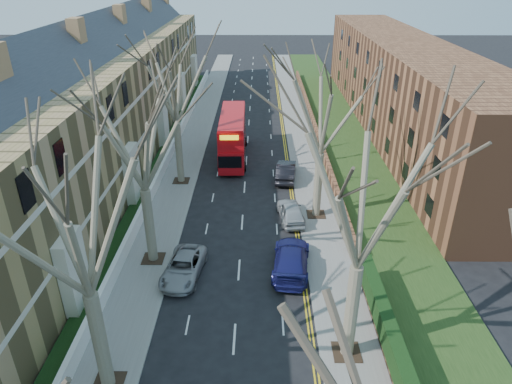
{
  "coord_description": "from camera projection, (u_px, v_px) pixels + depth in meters",
  "views": [
    {
      "loc": [
        1.27,
        -8.83,
        17.67
      ],
      "look_at": [
        1.06,
        19.62,
        3.26
      ],
      "focal_mm": 32.0,
      "sensor_mm": 36.0,
      "label": 1
    }
  ],
  "objects": [
    {
      "name": "double_decker_bus",
      "position": [
        233.0,
        137.0,
        45.09
      ],
      "size": [
        2.78,
        10.41,
        4.36
      ],
      "rotation": [
        0.0,
        0.0,
        3.16
      ],
      "color": "#B60D13",
      "rests_on": "ground"
    },
    {
      "name": "car_right_near",
      "position": [
        291.0,
        259.0,
        28.92
      ],
      "size": [
        2.83,
        5.71,
        1.59
      ],
      "primitive_type": "imported",
      "rotation": [
        0.0,
        0.0,
        3.03
      ],
      "color": "navy",
      "rests_on": "ground"
    },
    {
      "name": "car_left_far",
      "position": [
        184.0,
        267.0,
        28.4
      ],
      "size": [
        2.72,
        4.93,
        1.31
      ],
      "primitive_type": "imported",
      "rotation": [
        0.0,
        0.0,
        -0.12
      ],
      "color": "gray",
      "rests_on": "ground"
    },
    {
      "name": "tree_left_mid",
      "position": [
        72.0,
        206.0,
        16.94
      ],
      "size": [
        10.5,
        10.5,
        14.71
      ],
      "color": "#736952",
      "rests_on": "ground"
    },
    {
      "name": "tree_right_mid",
      "position": [
        367.0,
        183.0,
        18.65
      ],
      "size": [
        10.5,
        10.5,
        14.71
      ],
      "color": "#736952",
      "rests_on": "ground"
    },
    {
      "name": "terrace_left",
      "position": [
        94.0,
        112.0,
        41.12
      ],
      "size": [
        9.7,
        78.0,
        13.6
      ],
      "color": "#967F4C",
      "rests_on": "ground"
    },
    {
      "name": "tree_right_far",
      "position": [
        324.0,
        99.0,
        31.28
      ],
      "size": [
        10.15,
        10.15,
        14.22
      ],
      "color": "#736952",
      "rests_on": "ground"
    },
    {
      "name": "tree_left_far",
      "position": [
        137.0,
        127.0,
        26.01
      ],
      "size": [
        10.15,
        10.15,
        14.22
      ],
      "color": "#736952",
      "rests_on": "ground"
    },
    {
      "name": "car_right_mid",
      "position": [
        291.0,
        212.0,
        34.56
      ],
      "size": [
        2.19,
        4.44,
        1.46
      ],
      "primitive_type": "imported",
      "rotation": [
        0.0,
        0.0,
        3.25
      ],
      "color": "#A0A5A9",
      "rests_on": "ground"
    },
    {
      "name": "pavement_right",
      "position": [
        302.0,
        139.0,
        50.6
      ],
      "size": [
        3.0,
        102.0,
        0.12
      ],
      "primitive_type": "cube",
      "color": "slate",
      "rests_on": "ground"
    },
    {
      "name": "pavement_left",
      "position": [
        194.0,
        139.0,
        50.68
      ],
      "size": [
        3.0,
        102.0,
        0.12
      ],
      "primitive_type": "cube",
      "color": "slate",
      "rests_on": "ground"
    },
    {
      "name": "car_right_far",
      "position": [
        286.0,
        171.0,
        41.15
      ],
      "size": [
        2.15,
        4.9,
        1.56
      ],
      "primitive_type": "imported",
      "rotation": [
        0.0,
        0.0,
        3.04
      ],
      "color": "black",
      "rests_on": "ground"
    },
    {
      "name": "flats_right",
      "position": [
        401.0,
        86.0,
        51.86
      ],
      "size": [
        13.97,
        54.0,
        10.0
      ],
      "color": "brown",
      "rests_on": "ground"
    },
    {
      "name": "front_wall_left",
      "position": [
        165.0,
        162.0,
        43.3
      ],
      "size": [
        0.3,
        78.0,
        1.0
      ],
      "color": "white",
      "rests_on": "ground"
    },
    {
      "name": "grass_verge_right",
      "position": [
        342.0,
        138.0,
        50.52
      ],
      "size": [
        6.0,
        102.0,
        0.06
      ],
      "color": "#203A15",
      "rests_on": "ground"
    },
    {
      "name": "tree_left_dist",
      "position": [
        173.0,
        75.0,
        36.57
      ],
      "size": [
        10.5,
        10.5,
        14.71
      ],
      "color": "#736952",
      "rests_on": "ground"
    }
  ]
}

